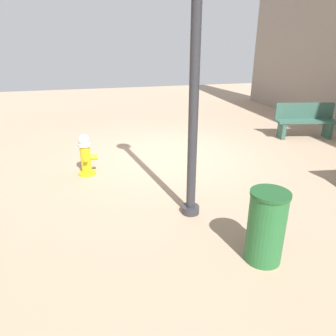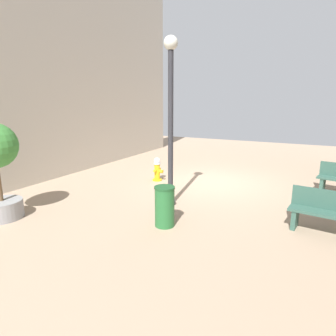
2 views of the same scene
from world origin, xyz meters
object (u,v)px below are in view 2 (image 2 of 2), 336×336
(fire_hydrant, at_px, (157,169))
(trash_bin, at_px, (165,206))
(street_lamp, at_px, (171,106))
(bench_far, at_px, (325,212))

(fire_hydrant, xyz_separation_m, trash_bin, (-2.08, 3.33, 0.05))
(street_lamp, height_order, trash_bin, street_lamp)
(fire_hydrant, relative_size, street_lamp, 0.19)
(bench_far, xyz_separation_m, trash_bin, (3.25, 1.26, -0.01))
(fire_hydrant, bearing_deg, street_lamp, 127.82)
(trash_bin, bearing_deg, bench_far, -158.79)
(street_lamp, relative_size, trash_bin, 4.67)
(street_lamp, bearing_deg, fire_hydrant, -52.18)
(fire_hydrant, height_order, trash_bin, trash_bin)
(fire_hydrant, height_order, street_lamp, street_lamp)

